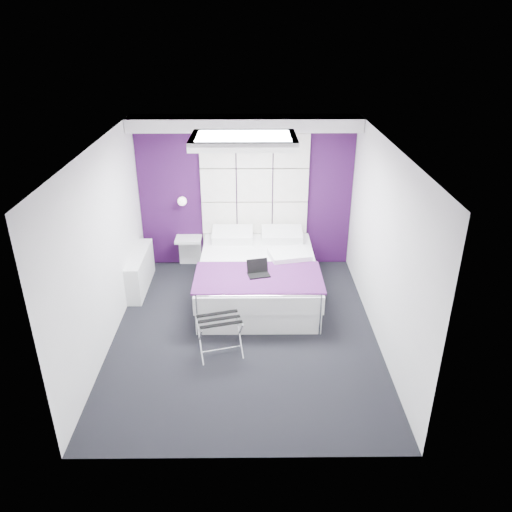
% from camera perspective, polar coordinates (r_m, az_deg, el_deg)
% --- Properties ---
extents(floor, '(4.40, 4.40, 0.00)m').
position_cam_1_polar(floor, '(7.04, -1.27, -8.68)').
color(floor, black).
rests_on(floor, ground).
extents(ceiling, '(4.40, 4.40, 0.00)m').
position_cam_1_polar(ceiling, '(5.97, -1.52, 12.38)').
color(ceiling, white).
rests_on(ceiling, wall_back).
extents(wall_back, '(3.60, 0.00, 3.60)m').
position_cam_1_polar(wall_back, '(8.45, -1.20, 7.22)').
color(wall_back, white).
rests_on(wall_back, floor).
extents(wall_left, '(0.00, 4.40, 4.40)m').
position_cam_1_polar(wall_left, '(6.67, -17.03, 0.87)').
color(wall_left, white).
rests_on(wall_left, floor).
extents(wall_right, '(0.00, 4.40, 4.40)m').
position_cam_1_polar(wall_right, '(6.62, 14.39, 1.00)').
color(wall_right, white).
rests_on(wall_right, floor).
extents(accent_wall, '(3.58, 0.02, 2.58)m').
position_cam_1_polar(accent_wall, '(8.44, -1.20, 7.20)').
color(accent_wall, '#320D3C').
rests_on(accent_wall, wall_back).
extents(soffit, '(3.58, 0.50, 0.20)m').
position_cam_1_polar(soffit, '(7.90, -1.30, 14.92)').
color(soffit, white).
rests_on(soffit, wall_back).
extents(headboard, '(1.80, 0.08, 2.30)m').
position_cam_1_polar(headboard, '(8.43, -0.17, 6.26)').
color(headboard, silver).
rests_on(headboard, wall_back).
extents(skylight, '(1.36, 0.86, 0.12)m').
position_cam_1_polar(skylight, '(6.57, -1.44, 13.16)').
color(skylight, white).
rests_on(skylight, ceiling).
extents(wall_lamp, '(0.15, 0.15, 0.15)m').
position_cam_1_polar(wall_lamp, '(8.42, -8.41, 6.31)').
color(wall_lamp, white).
rests_on(wall_lamp, wall_back).
extents(radiator, '(0.22, 1.20, 0.60)m').
position_cam_1_polar(radiator, '(8.20, -13.09, -1.65)').
color(radiator, white).
rests_on(radiator, floor).
extents(bed, '(1.83, 2.22, 0.77)m').
position_cam_1_polar(bed, '(7.76, 0.20, -2.34)').
color(bed, white).
rests_on(bed, floor).
extents(nightstand, '(0.44, 0.34, 0.05)m').
position_cam_1_polar(nightstand, '(8.62, -7.74, 1.92)').
color(nightstand, white).
rests_on(nightstand, wall_back).
extents(luggage_rack, '(0.54, 0.40, 0.53)m').
position_cam_1_polar(luggage_rack, '(6.51, -4.16, -9.10)').
color(luggage_rack, silver).
rests_on(luggage_rack, floor).
extents(laptop, '(0.30, 0.22, 0.22)m').
position_cam_1_polar(laptop, '(7.17, 0.30, -1.69)').
color(laptop, black).
rests_on(laptop, bed).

